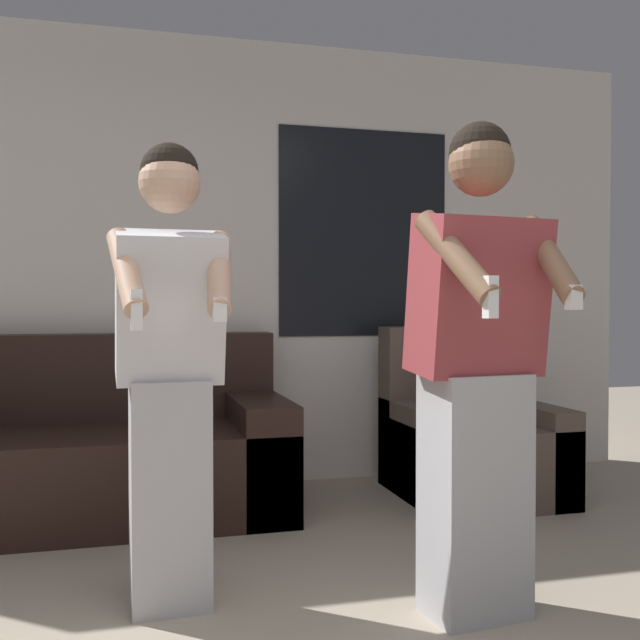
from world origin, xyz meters
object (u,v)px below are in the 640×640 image
object	(u,v)px
armchair	(470,440)
person_right	(478,367)
person_left	(170,370)
couch	(90,456)

from	to	relation	value
armchair	person_right	xyz separation A→B (m)	(-0.74, -1.55, 0.57)
person_right	armchair	bearing A→B (deg)	64.43
person_left	person_right	distance (m)	1.09
armchair	person_right	world-z (taller)	person_right
armchair	person_left	distance (m)	2.21
couch	person_left	distance (m)	1.46
couch	person_left	bearing A→B (deg)	-76.10
couch	person_right	size ratio (longest dim) A/B	1.16
armchair	person_right	bearing A→B (deg)	-115.57
person_left	couch	bearing A→B (deg)	103.90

